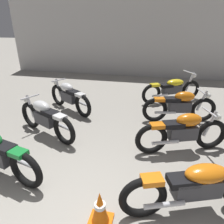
# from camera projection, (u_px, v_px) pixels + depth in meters

# --- Properties ---
(back_wall) EXTENTS (13.11, 0.24, 3.60)m
(back_wall) POSITION_uv_depth(u_px,v_px,m) (139.00, 38.00, 9.56)
(back_wall) COLOR #BCBAB7
(back_wall) RESTS_ON ground
(motorcycle_left_row_1) EXTENTS (1.83, 0.94, 0.88)m
(motorcycle_left_row_1) POSITION_uv_depth(u_px,v_px,m) (45.00, 117.00, 4.75)
(motorcycle_left_row_1) COLOR black
(motorcycle_left_row_1) RESTS_ON ground
(motorcycle_left_row_2) EXTENTS (1.72, 1.15, 0.88)m
(motorcycle_left_row_2) POSITION_uv_depth(u_px,v_px,m) (69.00, 96.00, 6.10)
(motorcycle_left_row_2) COLOR black
(motorcycle_left_row_2) RESTS_ON ground
(motorcycle_right_row_0) EXTENTS (2.07, 0.97, 0.97)m
(motorcycle_right_row_0) POSITION_uv_depth(u_px,v_px,m) (198.00, 186.00, 2.79)
(motorcycle_right_row_0) COLOR black
(motorcycle_right_row_0) RESTS_ON ground
(motorcycle_right_row_1) EXTENTS (1.88, 0.81, 0.88)m
(motorcycle_right_row_1) POSITION_uv_depth(u_px,v_px,m) (183.00, 131.00, 4.14)
(motorcycle_right_row_1) COLOR black
(motorcycle_right_row_1) RESTS_ON ground
(motorcycle_right_row_2) EXTENTS (1.94, 0.67, 0.88)m
(motorcycle_right_row_2) POSITION_uv_depth(u_px,v_px,m) (180.00, 106.00, 5.41)
(motorcycle_right_row_2) COLOR black
(motorcycle_right_row_2) RESTS_ON ground
(motorcycle_right_row_3) EXTENTS (1.94, 1.20, 0.97)m
(motorcycle_right_row_3) POSITION_uv_depth(u_px,v_px,m) (172.00, 89.00, 6.80)
(motorcycle_right_row_3) COLOR black
(motorcycle_right_row_3) RESTS_ON ground
(traffic_cone) EXTENTS (0.32, 0.32, 0.54)m
(traffic_cone) POSITION_uv_depth(u_px,v_px,m) (100.00, 209.00, 2.67)
(traffic_cone) COLOR orange
(traffic_cone) RESTS_ON ground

